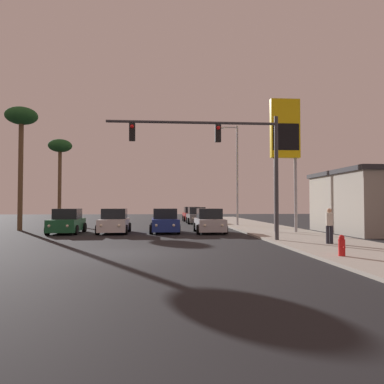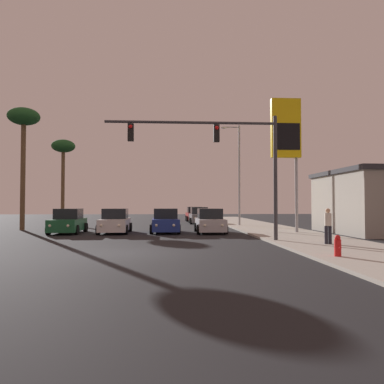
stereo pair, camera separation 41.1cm
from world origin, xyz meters
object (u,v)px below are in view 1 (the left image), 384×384
at_px(car_grey, 197,216).
at_px(traffic_light_mast, 226,150).
at_px(fire_hydrant, 342,246).
at_px(car_green, 67,222).
at_px(street_lamp, 236,170).
at_px(gas_station_sign, 285,136).
at_px(palm_tree_near, 21,123).
at_px(car_silver, 209,222).
at_px(car_red, 191,215).
at_px(pedestrian_on_sidewalk, 329,224).
at_px(car_blue, 165,222).
at_px(palm_tree_mid, 60,150).
at_px(car_white, 114,222).

xyz_separation_m(car_grey, traffic_light_mast, (-0.17, -19.11, 4.05)).
xyz_separation_m(car_grey, fire_hydrant, (2.97, -25.25, -0.27)).
height_order(car_green, street_lamp, street_lamp).
xyz_separation_m(street_lamp, gas_station_sign, (1.66, -8.76, 1.50)).
height_order(street_lamp, palm_tree_near, palm_tree_near).
bearing_deg(fire_hydrant, traffic_light_mast, 117.03).
relative_size(car_silver, car_red, 0.99).
relative_size(car_silver, pedestrian_on_sidewalk, 2.58).
bearing_deg(car_red, pedestrian_on_sidewalk, 97.58).
distance_m(car_green, car_blue, 6.65).
height_order(car_green, palm_tree_near, palm_tree_near).
bearing_deg(pedestrian_on_sidewalk, palm_tree_mid, 129.75).
bearing_deg(car_grey, car_red, -90.60).
height_order(car_red, gas_station_sign, gas_station_sign).
bearing_deg(fire_hydrant, car_blue, 115.58).
xyz_separation_m(traffic_light_mast, palm_tree_near, (-14.11, 10.14, 3.38)).
bearing_deg(car_blue, car_white, 0.49).
xyz_separation_m(car_blue, palm_tree_mid, (-10.74, 13.15, 6.79)).
height_order(car_white, traffic_light_mast, traffic_light_mast).
height_order(car_red, palm_tree_mid, palm_tree_mid).
xyz_separation_m(car_white, palm_tree_mid, (-7.28, 13.29, 6.79)).
bearing_deg(palm_tree_near, palm_tree_mid, 88.72).
height_order(car_red, pedestrian_on_sidewalk, pedestrian_on_sidewalk).
relative_size(car_white, car_green, 1.00).
bearing_deg(car_blue, pedestrian_on_sidewalk, 128.81).
distance_m(car_red, gas_station_sign, 20.79).
xyz_separation_m(traffic_light_mast, street_lamp, (3.30, 14.17, 0.31)).
bearing_deg(car_silver, traffic_light_mast, 90.67).
bearing_deg(fire_hydrant, gas_station_sign, 81.05).
relative_size(car_red, car_green, 1.00).
xyz_separation_m(street_lamp, fire_hydrant, (-0.17, -20.32, -4.63)).
height_order(car_silver, pedestrian_on_sidewalk, pedestrian_on_sidewalk).
xyz_separation_m(car_white, car_grey, (6.78, 12.25, 0.00)).
bearing_deg(street_lamp, palm_tree_mid, 160.86).
distance_m(car_white, pedestrian_on_sidewalk, 14.29).
distance_m(car_white, street_lamp, 13.07).
distance_m(car_green, gas_station_sign, 15.94).
xyz_separation_m(gas_station_sign, fire_hydrant, (-1.82, -11.56, -6.13)).
bearing_deg(car_blue, gas_station_sign, 167.35).
height_order(car_grey, pedestrian_on_sidewalk, pedestrian_on_sidewalk).
xyz_separation_m(street_lamp, palm_tree_near, (-17.42, -4.03, 3.07)).
height_order(car_grey, fire_hydrant, car_grey).
relative_size(car_red, fire_hydrant, 5.71).
distance_m(car_blue, pedestrian_on_sidewalk, 11.89).
bearing_deg(car_green, car_silver, 176.99).
xyz_separation_m(car_green, palm_tree_mid, (-4.10, 13.28, 6.79)).
bearing_deg(palm_tree_near, fire_hydrant, -43.36).
height_order(car_silver, car_grey, same).
distance_m(car_grey, car_green, 15.78).
height_order(car_red, car_blue, same).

